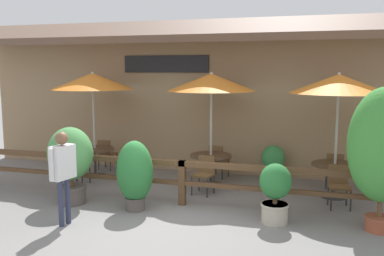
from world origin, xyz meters
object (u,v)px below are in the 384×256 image
Objects in this scene: dining_table_far at (335,170)px; potted_plant_tall_tropical at (273,161)px; potted_plant_small_flowering at (275,191)px; chair_near_wallside at (106,153)px; dining_table_middle at (211,161)px; chair_middle_streetside at (204,173)px; patio_umbrella_middle at (211,82)px; chair_middle_wallside at (218,159)px; potted_plant_broad_leaf at (135,174)px; dining_table_near at (95,154)px; potted_plant_corner_fern at (71,159)px; chair_near_streetside at (80,164)px; patio_umbrella_far at (339,84)px; potted_plant_entrance_palm at (383,147)px; pedestrian at (63,166)px; chair_far_streetside at (339,184)px; patio_umbrella_near at (93,81)px; chair_far_wallside at (335,168)px.

potted_plant_tall_tropical reaches higher than dining_table_far.
potted_plant_small_flowering reaches higher than potted_plant_tall_tropical.
chair_near_wallside is 0.86× the size of dining_table_far.
dining_table_middle is 0.77m from chair_middle_streetside.
patio_umbrella_middle is at bearing 176.05° from dining_table_far.
potted_plant_broad_leaf is (-1.03, -3.04, 0.26)m from chair_middle_wallside.
chair_near_wallside is 4.69m from potted_plant_tall_tropical.
chair_middle_streetside and chair_middle_wallside have the same top height.
chair_middle_wallside is 3.22m from potted_plant_broad_leaf.
dining_table_middle is at bearing 0.30° from dining_table_near.
chair_near_streetside is at bearing 114.45° from potted_plant_corner_fern.
potted_plant_corner_fern is (-5.41, -2.05, -1.57)m from patio_umbrella_far.
potted_plant_corner_fern reaches higher than chair_middle_wallside.
dining_table_near is at bearing 162.86° from potted_plant_entrance_palm.
potted_plant_small_flowering reaches higher than chair_middle_wallside.
pedestrian is (-1.93, -3.42, -1.42)m from patio_umbrella_middle.
patio_umbrella_far is at bearing -3.95° from dining_table_middle.
potted_plant_entrance_palm is (0.70, -1.91, -1.02)m from patio_umbrella_far.
potted_plant_small_flowering is (-1.18, -1.30, 0.11)m from chair_far_streetside.
patio_umbrella_near is 2.18m from chair_near_streetside.
patio_umbrella_middle is at bearing -17.52° from pedestrian.
patio_umbrella_far is at bearing -3.95° from patio_umbrella_middle.
pedestrian reaches higher than potted_plant_corner_fern.
chair_near_wallside is at bearing 171.26° from dining_table_far.
chair_near_wallside is 6.23m from dining_table_far.
patio_umbrella_near is 3.18× the size of chair_middle_wallside.
chair_middle_wallside is 1.00× the size of chair_far_wallside.
potted_plant_small_flowering is (1.75, -1.46, 0.11)m from chair_middle_streetside.
potted_plant_corner_fern is 6.13m from potted_plant_entrance_palm.
dining_table_middle is 1.16× the size of chair_middle_wallside.
chair_near_wallside is 1.00× the size of chair_far_wallside.
patio_umbrella_middle is 3.49m from dining_table_far.
dining_table_middle is 0.90× the size of potted_plant_small_flowering.
pedestrian is (1.26, -3.40, 0.50)m from dining_table_near.
patio_umbrella_far reaches higher than potted_plant_small_flowering.
potted_plant_broad_leaf is at bearing -114.15° from dining_table_middle.
dining_table_near is 1.16× the size of chair_far_streetside.
chair_middle_wallside is (-0.03, 1.52, 0.00)m from chair_middle_streetside.
chair_near_wallside is 0.86× the size of dining_table_middle.
chair_far_wallside is 6.29m from pedestrian.
chair_far_wallside is 6.13m from potted_plant_corner_fern.
potted_plant_corner_fern is at bearing -138.07° from dining_table_middle.
potted_plant_small_flowering is 3.93m from pedestrian.
patio_umbrella_near is at bearing -169.74° from potted_plant_tall_tropical.
potted_plant_small_flowering is 0.65× the size of pedestrian.
chair_middle_streetside is 0.53× the size of potted_plant_corner_fern.
chair_far_streetside is at bearing -51.11° from pedestrian.
chair_middle_wallside is at bearing -177.57° from chair_near_wallside.
dining_table_middle is at bearing 154.01° from chair_far_streetside.
dining_table_middle is 0.71× the size of potted_plant_broad_leaf.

